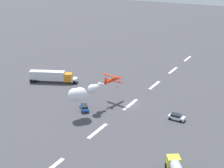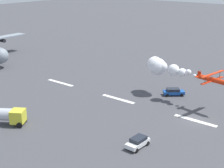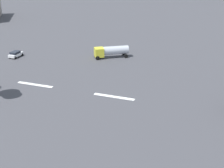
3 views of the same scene
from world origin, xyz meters
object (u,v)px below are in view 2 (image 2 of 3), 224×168
object	(u,v)px
fuel_tanker_truck	(1,115)
airport_staff_sedan	(138,142)
followme_car_yellow	(174,92)
traffic_cone_far	(165,93)
stunt_biplane_red	(163,67)

from	to	relation	value
fuel_tanker_truck	airport_staff_sedan	size ratio (longest dim) A/B	2.08
followme_car_yellow	traffic_cone_far	bearing A→B (deg)	23.62
fuel_tanker_truck	followme_car_yellow	world-z (taller)	fuel_tanker_truck
traffic_cone_far	fuel_tanker_truck	bearing A→B (deg)	64.26
fuel_tanker_truck	traffic_cone_far	xyz separation A→B (m)	(-14.63, -30.35, -1.36)
stunt_biplane_red	airport_staff_sedan	xyz separation A→B (m)	(-8.73, 21.78, -5.26)
followme_car_yellow	airport_staff_sedan	xyz separation A→B (m)	(-6.60, 23.06, -0.00)
airport_staff_sedan	traffic_cone_far	bearing A→B (deg)	-69.85
stunt_biplane_red	traffic_cone_far	distance (m)	5.75
traffic_cone_far	stunt_biplane_red	bearing A→B (deg)	47.54
fuel_tanker_truck	followme_car_yellow	distance (m)	35.06
stunt_biplane_red	traffic_cone_far	world-z (taller)	stunt_biplane_red
stunt_biplane_red	airport_staff_sedan	world-z (taller)	stunt_biplane_red
fuel_tanker_truck	followme_car_yellow	xyz separation A→B (m)	(-16.24, -31.05, -0.92)
followme_car_yellow	fuel_tanker_truck	bearing A→B (deg)	62.40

